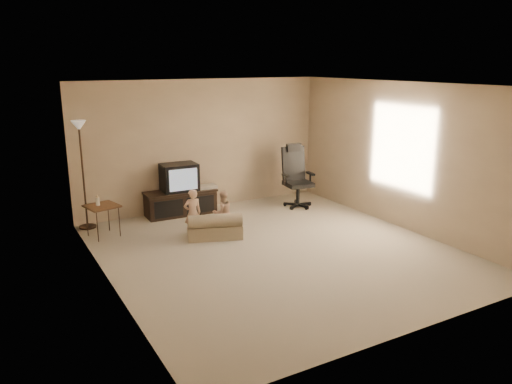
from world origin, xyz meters
TOP-DOWN VIEW (x-y plane):
  - floor at (0.00, 0.00)m, footprint 5.50×5.50m
  - room_shell at (0.00, 0.00)m, footprint 5.50×5.50m
  - tv_stand at (-0.59, 2.49)m, footprint 1.38×0.55m
  - office_chair at (1.63, 1.89)m, footprint 0.64×0.68m
  - side_table at (-2.16, 1.97)m, footprint 0.58×0.58m
  - floor_lamp at (-2.30, 2.55)m, footprint 0.29×0.29m
  - child_sofa at (-0.58, 0.99)m, footprint 1.00×0.77m
  - toddler_left at (-0.87, 1.21)m, footprint 0.31×0.23m
  - toddler_right at (-0.36, 1.12)m, footprint 0.36×0.20m

SIDE VIEW (x-z plane):
  - floor at x=0.00m, z-range 0.00..0.00m
  - child_sofa at x=-0.58m, z-range -0.04..0.39m
  - toddler_right at x=-0.36m, z-range 0.00..0.74m
  - tv_stand at x=-0.59m, z-range -0.08..0.89m
  - toddler_left at x=-0.87m, z-range 0.00..0.81m
  - office_chair at x=1.63m, z-range -0.17..1.07m
  - side_table at x=-2.16m, z-range 0.16..0.88m
  - floor_lamp at x=-2.30m, z-range 0.43..2.30m
  - room_shell at x=0.00m, z-range -1.23..4.27m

